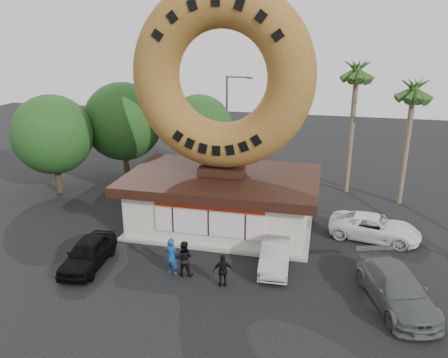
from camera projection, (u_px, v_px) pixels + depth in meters
ground at (193, 278)px, 21.02m from camera, size 90.00×90.00×0.00m
donut_shop at (222, 199)px, 25.96m from camera, size 11.20×7.20×3.80m
giant_donut at (222, 77)px, 23.68m from camera, size 10.17×2.59×10.17m
tree_west at (123, 122)px, 33.56m from camera, size 6.00×6.00×7.65m
tree_mid at (199, 128)px, 34.41m from camera, size 5.20×5.20×6.63m
tree_far at (53, 135)px, 30.73m from camera, size 5.60×5.60×7.14m
palm_near at (357, 75)px, 29.58m from camera, size 2.60×2.60×9.75m
palm_far at (414, 94)px, 27.74m from camera, size 2.60×2.60×8.75m
street_lamp at (229, 121)px, 34.72m from camera, size 2.11×0.20×8.00m
person_left at (172, 256)px, 21.03m from camera, size 0.76×0.55×1.92m
person_center at (184, 258)px, 20.96m from camera, size 0.91×0.73×1.80m
person_right at (223, 271)px, 20.06m from camera, size 1.02×0.67×1.61m
car_black at (88, 253)px, 21.84m from camera, size 2.02×4.32×1.43m
car_silver at (275, 255)px, 21.80m from camera, size 1.63×4.10×1.33m
car_grey at (397, 288)px, 18.77m from camera, size 3.57×5.63×1.52m
car_white at (375, 227)px, 24.76m from camera, size 5.33×3.15×1.39m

